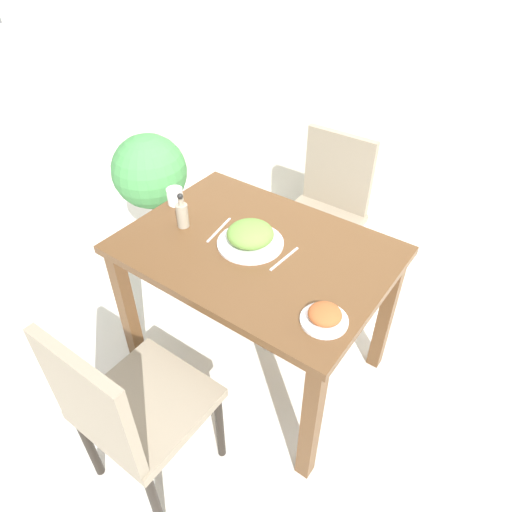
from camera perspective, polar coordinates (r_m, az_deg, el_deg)
ground_plane at (r=2.41m, az=0.00°, el=-12.78°), size 16.00×16.00×0.00m
wall_back at (r=2.74m, az=18.17°, el=24.83°), size 8.00×0.05×2.60m
dining_table at (r=1.96m, az=0.00°, el=-1.33°), size 1.10×0.79×0.74m
chair_near at (r=1.71m, az=-15.83°, el=-17.82°), size 0.42×0.42×0.90m
chair_far at (r=2.60m, az=8.66°, el=6.20°), size 0.42×0.42×0.90m
food_plate at (r=1.87m, az=-0.80°, el=2.46°), size 0.28×0.28×0.10m
side_plate at (r=1.58m, az=8.57°, el=-7.45°), size 0.17×0.17×0.06m
drink_cup at (r=2.17m, az=-10.08°, el=7.37°), size 0.07×0.07×0.08m
sauce_bottle at (r=2.00m, az=-9.21°, el=5.22°), size 0.05×0.05×0.16m
fork_utensil at (r=1.98m, az=-4.73°, el=3.22°), size 0.04×0.19×0.00m
spoon_utensil at (r=1.82m, az=3.48°, el=-0.43°), size 0.02×0.18×0.00m
potted_plant_left at (r=2.81m, az=-12.99°, el=9.14°), size 0.44×0.44×0.82m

